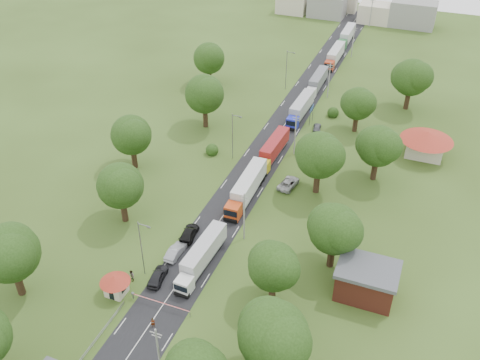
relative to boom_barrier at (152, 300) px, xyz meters
The scene contains 44 objects.
ground 25.05m from the boom_barrier, 86.89° to the left, with size 260.00×260.00×0.00m, color #2F4416.
road 45.03m from the boom_barrier, 88.27° to the left, with size 8.00×200.00×0.04m, color black.
boom_barrier is the anchor object (origin of this frame).
guard_booth 5.98m from the boom_barrier, behind, with size 4.40×4.40×3.45m.
guard_rail 10.68m from the boom_barrier, 110.01° to the right, with size 0.10×17.00×1.70m, color slate, non-canonical shape.
info_sign 60.39m from the boom_barrier, 83.76° to the left, with size 0.12×3.10×4.10m.
pole_0 12.70m from the boom_barrier, 55.56° to the right, with size 1.60×0.24×9.00m.
pole_1 19.63m from the boom_barrier, 69.14° to the left, with size 1.60×0.24×9.00m.
pole_2 46.66m from the boom_barrier, 81.52° to the left, with size 1.60×0.24×9.00m.
pole_3 74.41m from the boom_barrier, 84.71° to the left, with size 1.60×0.24×9.00m.
pole_4 102.30m from the boom_barrier, 86.15° to the left, with size 1.60×0.24×9.00m.
pole_5 130.24m from the boom_barrier, 86.98° to the left, with size 1.60×0.24×9.00m.
lamp_0 7.91m from the boom_barrier, 128.59° to the left, with size 2.03×0.22×10.00m.
lamp_1 40.47m from the boom_barrier, 95.70° to the left, with size 2.03×0.22×10.00m.
lamp_2 75.25m from the boom_barrier, 93.05° to the left, with size 2.03×0.22×10.00m.
tree_1 21.12m from the boom_barrier, 14.02° to the right, with size 9.60×9.60×12.05m.
tree_2 17.86m from the boom_barrier, 24.96° to the left, with size 8.00×8.00×10.10m.
tree_3 28.11m from the boom_barrier, 38.79° to the left, with size 8.80×8.80×11.07m.
tree_4 38.62m from the boom_barrier, 67.81° to the left, with size 9.60×9.60×12.05m.
tree_5 49.47m from the boom_barrier, 61.59° to the left, with size 8.80×8.80×11.07m.
tree_6 62.58m from the boom_barrier, 74.79° to the left, with size 8.00×8.00×10.10m.
tree_7 79.63m from the boom_barrier, 71.37° to the left, with size 9.60×9.60×12.05m.
tree_9 20.49m from the boom_barrier, 165.49° to the right, with size 9.60×9.60×12.05m.
tree_10 21.36m from the boom_barrier, 132.02° to the left, with size 8.80×8.80×11.07m.
tree_11 37.10m from the boom_barrier, 124.41° to the left, with size 8.80×8.80×11.07m.
tree_12 52.73m from the boom_barrier, 106.28° to the left, with size 9.60×9.60×12.05m.
tree_13 73.99m from the boom_barrier, 107.90° to the left, with size 8.80×8.80×11.07m.
house_brick 30.34m from the boom_barrier, 25.42° to the left, with size 8.60×6.60×5.20m.
house_cream 63.37m from the boom_barrier, 60.31° to the left, with size 10.08×10.08×5.80m.
distant_town 135.04m from the boom_barrier, 89.13° to the left, with size 52.00×8.00×8.00m.
truck_0 10.29m from the boom_barrier, 72.09° to the left, with size 2.87×13.84×3.83m.
truck_1 28.87m from the boom_barrier, 83.51° to the left, with size 2.84×15.26×4.23m.
truck_2 43.28m from the boom_barrier, 85.65° to the left, with size 2.73×13.83×3.83m.
truck_3 62.23m from the boom_barrier, 86.82° to the left, with size 2.76×14.34×3.97m.
truck_4 77.98m from the boom_barrier, 87.65° to the left, with size 2.36×13.51×3.75m.
truck_5 96.15m from the boom_barrier, 88.00° to the left, with size 2.49×14.30×3.97m.
truck_6 113.00m from the boom_barrier, 88.45° to the left, with size 2.65×14.48×4.01m.
car_lane_front 4.85m from the boom_barrier, 109.80° to the left, with size 1.96×4.88×1.66m, color black.
car_lane_mid 10.45m from the boom_barrier, 99.04° to the left, with size 1.70×4.86×1.60m, color gray.
car_lane_rear 15.19m from the boom_barrier, 96.21° to the left, with size 2.19×5.38×1.56m, color black.
car_verge_near 35.85m from the boom_barrier, 75.12° to the left, with size 2.54×5.51×1.53m, color #B0B0B0.
car_verge_far 57.86m from the boom_barrier, 81.37° to the left, with size 1.65×4.09×1.39m, color #505157.
pedestrian_near 3.97m from the boom_barrier, 59.51° to the right, with size 0.56×0.37×1.55m, color gray.
pedestrian_booth 5.95m from the boom_barrier, 149.74° to the left, with size 0.94×0.74×1.94m, color gray.
Camera 1 is at (29.20, -68.81, 57.41)m, focal length 40.00 mm.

